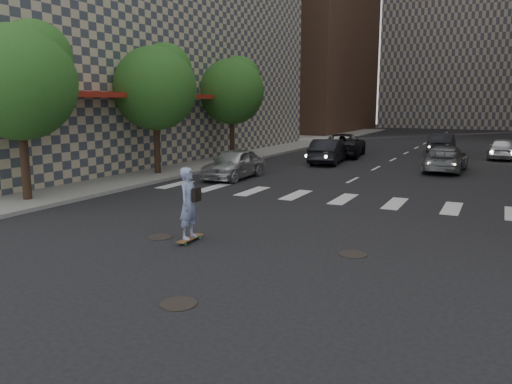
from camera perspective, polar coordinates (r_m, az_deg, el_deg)
ground at (r=12.28m, az=-6.75°, el=-7.60°), size 160.00×160.00×0.00m
sidewalk_left at (r=36.58m, az=-8.86°, el=4.29°), size 13.00×80.00×0.15m
tree_a at (r=20.48m, az=-25.17°, el=11.77°), size 4.20×4.20×6.60m
tree_b at (r=26.28m, az=-11.21°, el=11.95°), size 4.20×4.20×6.60m
tree_c at (r=33.00m, az=-2.61°, el=11.72°), size 4.20×4.20×6.60m
manhole_a at (r=9.70m, az=-8.85°, el=-12.51°), size 0.70×0.70×0.02m
manhole_b at (r=14.33m, az=-10.89°, el=-5.08°), size 0.70×0.70×0.02m
manhole_c at (r=12.75m, az=11.00°, el=-7.00°), size 0.70×0.70×0.02m
skateboarder at (r=13.51m, az=-7.65°, el=-1.29°), size 0.51×1.03×2.04m
silver_sedan at (r=24.96m, az=-2.52°, el=3.27°), size 1.79×4.39×1.49m
traffic_car_a at (r=31.45m, az=8.23°, el=4.63°), size 2.17×4.80×1.53m
traffic_car_b at (r=29.35m, az=20.85°, el=3.57°), size 2.18×4.96×1.42m
traffic_car_c at (r=35.95m, az=9.94°, el=5.32°), size 3.39×6.07×1.61m
traffic_car_d at (r=37.39m, az=26.32°, el=4.47°), size 1.77×4.25×1.44m
traffic_car_e at (r=39.40m, az=20.47°, el=5.18°), size 1.65×4.62×1.52m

